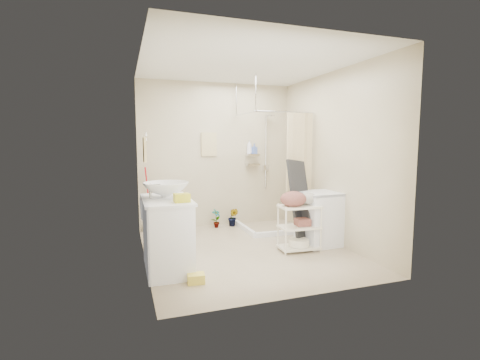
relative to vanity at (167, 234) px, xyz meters
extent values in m
plane|color=tan|center=(1.16, 0.40, -0.44)|extent=(3.20, 3.20, 0.00)
cube|color=silver|center=(1.16, 0.40, 2.16)|extent=(2.80, 3.20, 0.04)
cube|color=beige|center=(1.16, 2.00, 0.86)|extent=(2.80, 0.04, 2.60)
cube|color=beige|center=(1.16, -1.20, 0.86)|extent=(2.80, 0.04, 2.60)
cube|color=beige|center=(-0.24, 0.40, 0.86)|extent=(0.04, 3.20, 2.60)
cube|color=beige|center=(2.56, 0.40, 0.86)|extent=(0.04, 3.20, 2.60)
cube|color=white|center=(0.00, 0.00, 0.00)|extent=(0.56, 0.99, 0.87)
imported|color=silver|center=(0.01, 0.08, 0.53)|extent=(0.58, 0.58, 0.19)
cube|color=gold|center=(0.14, -0.31, 0.48)|extent=(0.18, 0.14, 0.10)
cube|color=#F5E24C|center=(0.24, -0.52, -0.36)|extent=(0.29, 0.23, 0.15)
imported|color=white|center=(0.12, 0.95, -0.07)|extent=(0.76, 0.47, 0.74)
imported|color=brown|center=(1.09, 1.80, -0.27)|extent=(0.22, 0.20, 0.34)
imported|color=#945022|center=(1.41, 1.81, -0.27)|extent=(0.24, 0.23, 0.34)
cube|color=#CEC58B|center=(1.01, 1.98, 1.06)|extent=(0.28, 0.03, 0.42)
imported|color=silver|center=(1.77, 1.93, 1.01)|extent=(0.11, 0.11, 0.26)
imported|color=#475EA6|center=(1.86, 1.91, 0.98)|extent=(0.11, 0.11, 0.19)
cube|color=silver|center=(2.30, 0.32, -0.04)|extent=(0.57, 0.59, 0.80)
camera|label=1|loc=(-0.48, -4.16, 1.11)|focal=26.00mm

